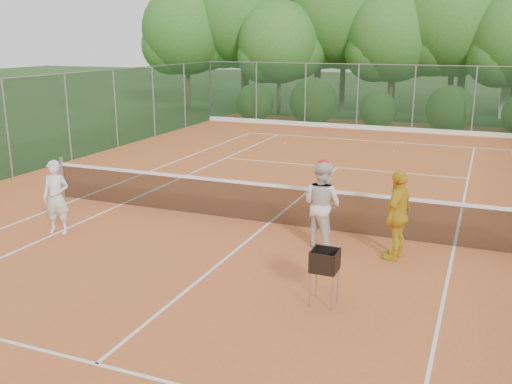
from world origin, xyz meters
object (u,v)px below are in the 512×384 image
at_px(player_white, 56,197).
at_px(player_center_grp, 322,204).
at_px(player_yellow, 398,215).
at_px(ball_hopper, 325,262).

distance_m(player_white, player_center_grp, 5.78).
height_order(player_yellow, ball_hopper, player_yellow).
relative_size(player_white, player_center_grp, 0.89).
bearing_deg(player_white, player_yellow, -4.72).
bearing_deg(player_center_grp, player_yellow, -4.35).
height_order(player_white, ball_hopper, player_white).
distance_m(player_yellow, ball_hopper, 2.59).
height_order(player_white, player_yellow, player_yellow).
xyz_separation_m(player_yellow, ball_hopper, (-0.76, -2.47, -0.15)).
xyz_separation_m(player_white, player_yellow, (7.15, 1.27, 0.08)).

